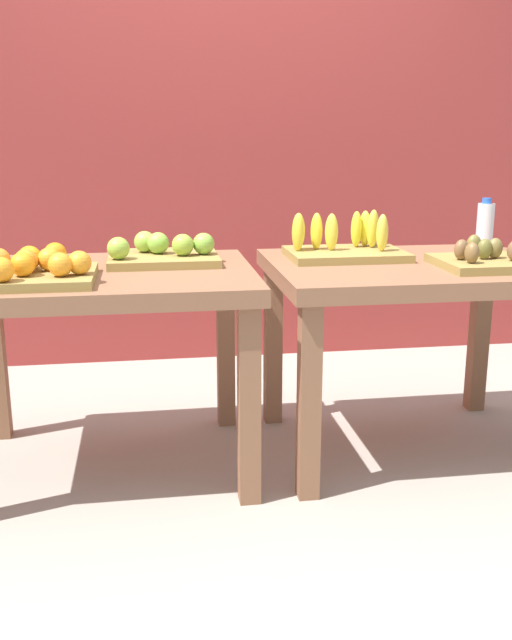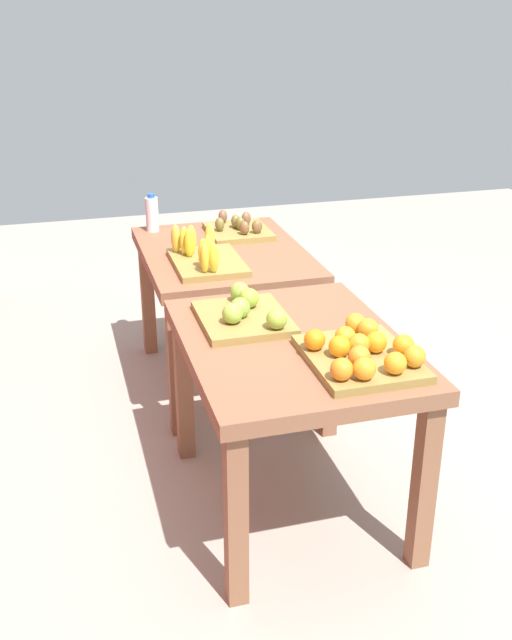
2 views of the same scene
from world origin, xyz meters
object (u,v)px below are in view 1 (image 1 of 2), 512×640
object	(u,v)px
display_table_right	(410,291)
water_bottle	(485,225)
kiwi_bin	(489,259)
display_table_left	(106,301)
apple_bin	(163,253)
banana_crate	(345,245)
orange_bin	(21,269)

from	to	relation	value
display_table_right	water_bottle	distance (m)	0.55
display_table_right	kiwi_bin	bearing A→B (deg)	-30.81
display_table_left	apple_bin	world-z (taller)	apple_bin
display_table_left	display_table_right	bearing A→B (deg)	0.00
display_table_left	kiwi_bin	world-z (taller)	kiwi_bin
apple_bin	water_bottle	size ratio (longest dim) A/B	2.02
banana_crate	orange_bin	bearing A→B (deg)	-164.83
display_table_right	apple_bin	distance (m)	0.93
display_table_right	banana_crate	size ratio (longest dim) A/B	2.36
orange_bin	water_bottle	world-z (taller)	water_bottle
display_table_right	water_bottle	size ratio (longest dim) A/B	5.06
apple_bin	banana_crate	world-z (taller)	banana_crate
display_table_right	orange_bin	world-z (taller)	orange_bin
orange_bin	apple_bin	world-z (taller)	apple_bin
water_bottle	orange_bin	bearing A→B (deg)	-165.59
display_table_left	orange_bin	world-z (taller)	orange_bin
display_table_right	orange_bin	distance (m)	1.39
display_table_left	apple_bin	distance (m)	0.28
display_table_right	apple_bin	xyz separation A→B (m)	(-0.91, 0.13, 0.14)
orange_bin	banana_crate	size ratio (longest dim) A/B	1.02
apple_bin	kiwi_bin	size ratio (longest dim) A/B	1.15
kiwi_bin	orange_bin	bearing A→B (deg)	-178.97
orange_bin	kiwi_bin	world-z (taller)	orange_bin
apple_bin	orange_bin	bearing A→B (deg)	-147.05
banana_crate	kiwi_bin	xyz separation A→B (m)	(0.45, -0.28, -0.02)
display_table_left	display_table_right	size ratio (longest dim) A/B	1.00
water_bottle	display_table_right	bearing A→B (deg)	-145.36
display_table_left	kiwi_bin	distance (m)	1.37
banana_crate	kiwi_bin	world-z (taller)	banana_crate
orange_bin	water_bottle	bearing A→B (deg)	14.41
orange_bin	banana_crate	world-z (taller)	banana_crate
display_table_left	orange_bin	bearing A→B (deg)	-146.19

